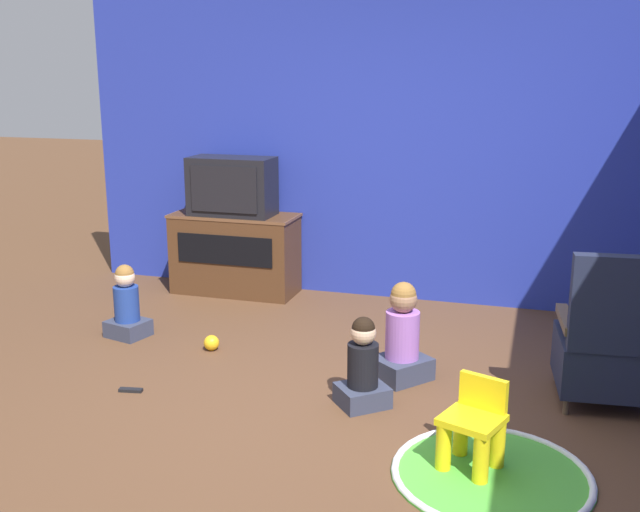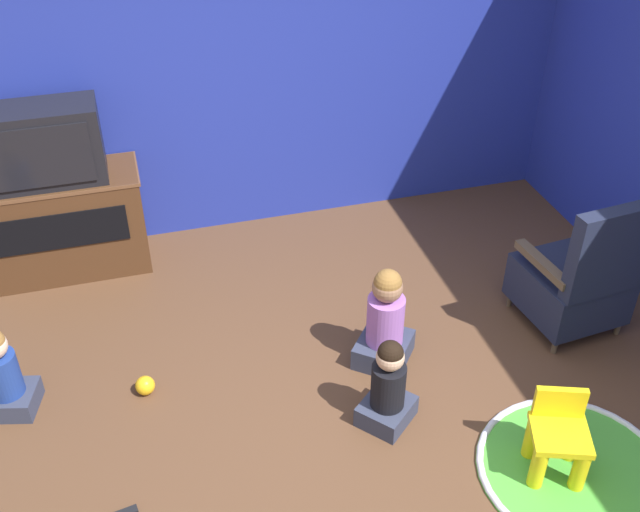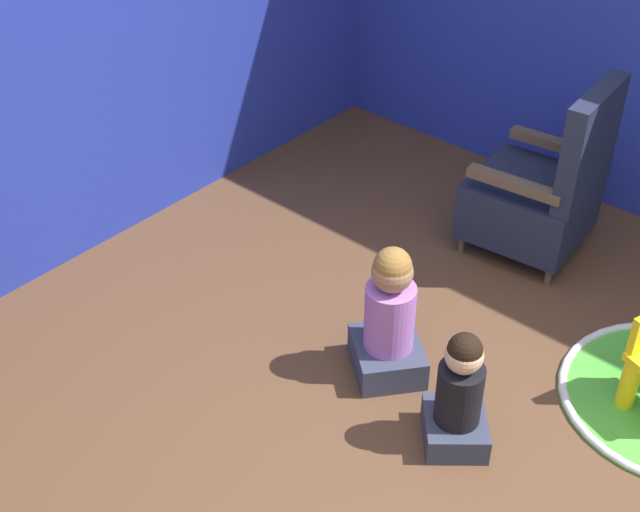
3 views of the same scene
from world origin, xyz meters
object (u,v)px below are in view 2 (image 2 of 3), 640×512
black_armchair (577,280)px  child_watching_right (3,376)px  television (42,145)px  yellow_kid_chair (557,441)px  tv_cabinet (61,223)px  toy_ball (145,385)px  child_watching_left (388,388)px  child_watching_center (385,323)px

black_armchair → child_watching_right: black_armchair is taller
television → yellow_kid_chair: size_ratio=1.58×
tv_cabinet → toy_ball: size_ratio=10.06×
child_watching_left → child_watching_center: 0.49m
television → child_watching_right: (-0.33, -1.29, -0.74)m
television → child_watching_left: bearing=-49.4°
child_watching_left → black_armchair: bearing=-22.9°
child_watching_center → toy_ball: (-1.42, 0.11, -0.23)m
tv_cabinet → child_watching_right: size_ratio=2.01×
tv_cabinet → black_armchair: size_ratio=1.16×
child_watching_right → television: bearing=89.9°
toy_ball → black_armchair: bearing=-2.7°
black_armchair → child_watching_right: bearing=-9.3°
yellow_kid_chair → child_watching_right: bearing=176.2°
child_watching_right → child_watching_left: bearing=-3.8°
yellow_kid_chair → child_watching_center: 1.17m
tv_cabinet → yellow_kid_chair: bearing=-46.8°
black_armchair → child_watching_left: 1.48m
child_watching_left → child_watching_center: bearing=31.5°
yellow_kid_chair → television: bearing=153.8°
tv_cabinet → yellow_kid_chair: 3.49m
child_watching_center → yellow_kid_chair: bearing=-112.2°
child_watching_center → child_watching_right: 2.17m
television → toy_ball: size_ratio=6.60×
black_armchair → yellow_kid_chair: 1.23m
tv_cabinet → child_watching_left: bearing=-49.8°
tv_cabinet → child_watching_left: (1.67, -1.98, -0.13)m
television → child_watching_center: television is taller
yellow_kid_chair → child_watching_left: (-0.71, 0.56, 0.04)m
black_armchair → toy_ball: bearing=-8.4°
tv_cabinet → child_watching_left: 2.60m
yellow_kid_chair → tv_cabinet: bearing=153.5°
child_watching_left → child_watching_right: bearing=121.2°
yellow_kid_chair → child_watching_right: (-2.72, 1.22, 0.04)m
tv_cabinet → black_armchair: (3.08, -1.54, -0.02)m
child_watching_right → toy_ball: size_ratio=5.01×
child_watching_left → child_watching_right: 2.11m
child_watching_left → toy_ball: size_ratio=5.00×
television → toy_ball: bearing=-73.6°
tv_cabinet → toy_ball: bearing=-74.0°
child_watching_center → toy_ball: 1.44m
child_watching_right → yellow_kid_chair: bearing=-9.7°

